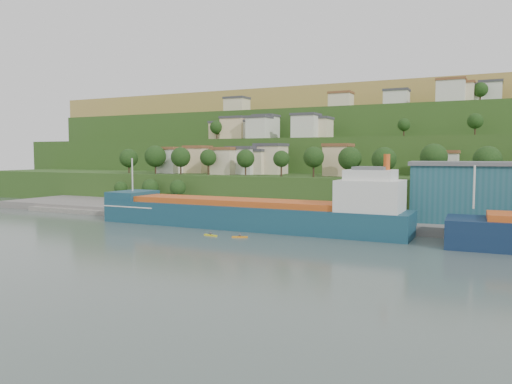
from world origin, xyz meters
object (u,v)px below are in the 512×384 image
Objects in this scene: cargo_ship_near at (255,215)px; caravan at (122,202)px; warehouse at (484,191)px; kayak_orange at (240,236)px.

caravan is (-48.81, 12.71, -0.25)m from cargo_ship_near.
kayak_orange is at bearing -149.61° from warehouse.
warehouse is (45.39, 19.74, 5.48)m from cargo_ship_near.
kayak_orange is (51.33, -24.81, -2.47)m from caravan.
warehouse is at bearing 23.37° from cargo_ship_near.
cargo_ship_near is at bearing -1.78° from caravan.
kayak_orange is at bearing -78.38° from cargo_ship_near.
cargo_ship_near is 12.66m from kayak_orange.
cargo_ship_near reaches higher than caravan.
warehouse is at bearing 17.09° from caravan.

